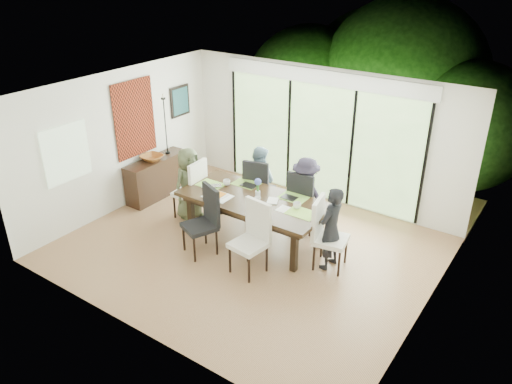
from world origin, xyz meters
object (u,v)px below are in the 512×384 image
Objects in this scene: person_far_right at (305,195)px; cup_b at (258,200)px; chair_far_right at (306,199)px; cup_c at (297,206)px; chair_right_end at (331,235)px; chair_far_left at (260,186)px; bowl at (152,158)px; person_right_end at (331,229)px; chair_near_left at (199,222)px; laptop at (212,187)px; chair_near_right at (248,240)px; person_left_end at (189,183)px; cup_a at (227,183)px; table_top at (254,200)px; chair_left_end at (189,188)px; sideboard at (157,177)px; vase at (258,194)px; person_far_left at (259,181)px.

person_far_right is 1.03m from cup_b.
cup_c is (0.25, -0.75, 0.27)m from chair_far_right.
chair_far_left is (-1.95, 0.85, 0.00)m from chair_right_end.
person_right_end is at bearing -2.98° from bowl.
cup_c is (1.30, 0.97, 0.27)m from chair_near_left.
laptop is (-1.40, -0.93, 0.13)m from person_far_right.
chair_near_right is 11.00× the size of cup_b.
person_far_right is at bearing -61.10° from person_left_end.
cup_a is 0.31× the size of bowl.
chair_left_end reaches higher than table_top.
sideboard is at bearing -0.82° from chair_far_left.
chair_near_left reaches higher than laptop.
person_right_end is (1.98, 0.87, 0.10)m from chair_near_left.
person_left_end reaches higher than vase.
laptop is at bearing 30.77° from chair_far_right.
cup_b reaches higher than laptop.
cup_b is at bearing 83.29° from chair_left_end.
chair_far_right reaches higher than cup_c.
person_left_end is 2.19m from person_far_right.
chair_left_end and chair_far_left have the same top height.
person_left_end is 0.65m from laptop.
chair_near_left is 2.00m from person_far_right.
person_far_left reaches higher than cup_b.
chair_near_left reaches higher than bowl.
person_right_end is 12.90× the size of cup_b.
cup_b is at bearing 107.80° from chair_far_left.
vase is at bearing 126.26° from person_far_left.
person_left_end is (-1.48, 0.00, -0.08)m from table_top.
chair_near_left is 1.31m from person_left_end.
chair_left_end is 1.00× the size of chair_far_left.
laptop reaches higher than table_top.
chair_far_left is (1.05, 0.85, 0.00)m from chair_left_end.
cup_c is at bearing 153.31° from person_far_left.
person_left_end is 1.54m from vase.
chair_left_end is 0.70m from laptop.
chair_right_end is 1.38m from cup_b.
chair_near_left is at bearing -120.87° from vase.
bowl is (-2.15, 1.09, 0.28)m from chair_near_left.
vase is (0.50, -0.78, 0.18)m from person_far_left.
laptop is 2.66× the size of cup_c.
table_top is at bearing 127.46° from chair_near_right.
chair_right_end reaches higher than sideboard.
cup_a is (-1.25, -0.68, 0.17)m from person_far_right.
vase is (1.53, 0.05, 0.18)m from person_left_end.
chair_near_left is at bearing -124.93° from person_left_end.
chair_left_end is 8.87× the size of cup_a.
vase is (0.50, -0.80, 0.28)m from chair_far_left.
sideboard is (-2.70, 0.27, -0.47)m from vase.
chair_left_end and chair_near_left have the same top height.
table_top is at bearing -33.82° from laptop.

